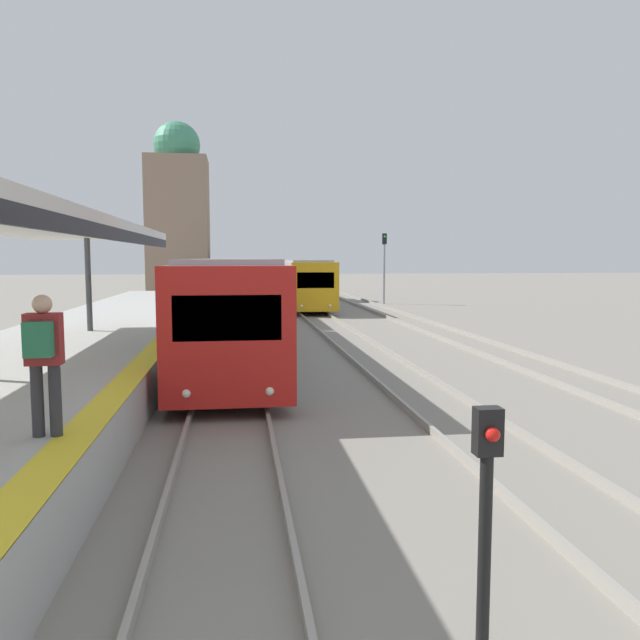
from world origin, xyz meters
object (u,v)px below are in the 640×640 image
Objects in this scene: person_on_platform at (43,354)px; train_near at (234,284)px; train_far at (292,277)px; signal_mast_far at (384,259)px; signal_post_near at (486,502)px.

train_near is at bearing 85.55° from person_on_platform.
train_far is at bearing 70.09° from train_near.
signal_mast_far is (11.86, 32.84, 1.03)m from person_on_platform.
signal_post_near is (-2.15, -40.89, -0.45)m from train_far.
person_on_platform is 26.32m from train_near.
train_far is 7.60m from signal_mast_far.
train_near is 23.55× the size of signal_post_near.
train_far is (6.21, 37.75, -0.29)m from person_on_platform.
person_on_platform is at bearing 142.29° from signal_post_near.
train_near reaches higher than person_on_platform.
signal_post_near is (4.07, -3.14, -0.74)m from person_on_platform.
signal_mast_far is at bearing 77.77° from signal_post_near.
signal_mast_far is (7.80, 35.99, 1.77)m from signal_post_near.
signal_mast_far reaches higher than person_on_platform.
signal_post_near is 0.41× the size of signal_mast_far.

